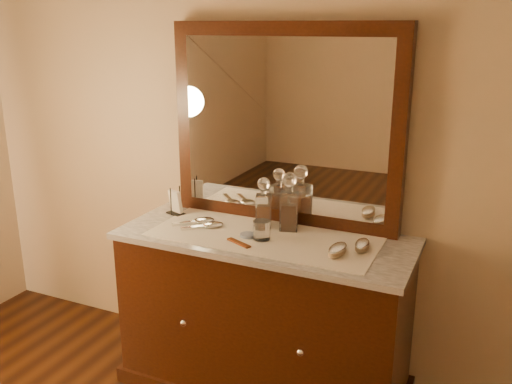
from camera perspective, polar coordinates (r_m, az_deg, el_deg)
dresser_cabinet at (r=2.88m, az=0.85°, el=-12.69°), size 1.40×0.55×0.82m
dresser_plinth at (r=3.08m, az=0.82°, el=-18.67°), size 1.46×0.59×0.08m
knob_left at (r=2.77m, az=-7.45°, el=-13.22°), size 0.04×0.04×0.04m
knob_right at (r=2.54m, az=4.60°, el=-16.12°), size 0.04×0.04×0.04m
marble_top at (r=2.70m, az=0.89°, el=-4.82°), size 1.44×0.59×0.03m
mirror_frame at (r=2.78m, az=2.98°, el=6.84°), size 1.20×0.08×1.00m
mirror_glass at (r=2.75m, az=2.72°, el=6.73°), size 1.06×0.01×0.86m
lace_runner at (r=2.68m, az=0.71°, el=-4.63°), size 1.10×0.45×0.00m
pin_dish at (r=2.67m, az=-0.87°, el=-4.47°), size 0.08×0.08×0.01m
comb at (r=2.59m, az=-1.78°, el=-5.26°), size 0.15×0.09×0.01m
napkin_rack at (r=3.01m, az=-8.28°, el=-1.15°), size 0.12×0.09×0.15m
decanter_left at (r=2.77m, az=0.81°, el=-1.65°), size 0.10×0.10×0.26m
decanter_right at (r=2.74m, az=3.43°, el=-1.61°), size 0.11×0.11×0.29m
brush_near at (r=2.49m, az=8.39°, el=-5.93°), size 0.07×0.16×0.04m
brush_far at (r=2.57m, az=10.88°, el=-5.42°), size 0.08×0.15×0.04m
hand_mirror_outer at (r=2.87m, az=-5.76°, el=-2.95°), size 0.19×0.20×0.02m
hand_mirror_inner at (r=2.80m, az=-4.81°, el=-3.42°), size 0.19×0.19×0.02m
tumblers at (r=2.63m, az=0.58°, el=-3.94°), size 0.08×0.08×0.09m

